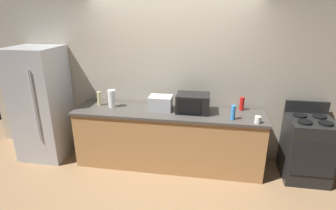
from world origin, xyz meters
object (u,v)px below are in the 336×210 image
object	(u,v)px
refrigerator	(42,104)
bottle_hot_sauce	(242,104)
toaster_oven	(161,103)
bottle_spray_cleaner	(233,113)
stove_range	(307,148)
mug_white	(258,120)
microwave	(193,103)
paper_towel_roll	(112,99)
bottle_hand_soap	(99,99)

from	to	relation	value
refrigerator	bottle_hot_sauce	xyz separation A→B (m)	(3.13, 0.24, 0.10)
toaster_oven	bottle_spray_cleaner	distance (m)	1.07
stove_range	mug_white	size ratio (longest dim) A/B	11.39
microwave	bottle_hot_sauce	bearing A→B (deg)	14.88
refrigerator	stove_range	world-z (taller)	refrigerator
refrigerator	mug_white	bearing A→B (deg)	-3.99
bottle_hot_sauce	mug_white	size ratio (longest dim) A/B	2.10
stove_range	microwave	distance (m)	1.74
bottle_hot_sauce	bottle_spray_cleaner	distance (m)	0.42
toaster_oven	paper_towel_roll	world-z (taller)	paper_towel_roll
toaster_oven	bottle_hand_soap	world-z (taller)	bottle_hand_soap
refrigerator	toaster_oven	size ratio (longest dim) A/B	5.29
bottle_hand_soap	microwave	bearing A→B (deg)	-1.75
mug_white	microwave	bearing A→B (deg)	162.52
refrigerator	bottle_hand_soap	bearing A→B (deg)	5.66
refrigerator	microwave	bearing A→B (deg)	1.14
toaster_oven	stove_range	bearing A→B (deg)	-1.63
stove_range	bottle_hand_soap	size ratio (longest dim) A/B	4.93
refrigerator	bottle_hot_sauce	bearing A→B (deg)	4.35
toaster_oven	bottle_hand_soap	bearing A→B (deg)	178.10
paper_towel_roll	bottle_hand_soap	size ratio (longest dim) A/B	1.23
bottle_hot_sauce	bottle_spray_cleaner	world-z (taller)	bottle_spray_cleaner
microwave	mug_white	bearing A→B (deg)	-17.48
stove_range	paper_towel_roll	distance (m)	2.94
stove_range	bottle_spray_cleaner	distance (m)	1.21
bottle_spray_cleaner	bottle_hot_sauce	bearing A→B (deg)	68.90
bottle_hot_sauce	mug_white	bearing A→B (deg)	-70.32
stove_range	microwave	size ratio (longest dim) A/B	2.25
paper_towel_roll	toaster_oven	bearing A→B (deg)	0.76
refrigerator	stove_range	size ratio (longest dim) A/B	1.67
bottle_spray_cleaner	toaster_oven	bearing A→B (deg)	168.38
refrigerator	bottle_spray_cleaner	world-z (taller)	refrigerator
bottle_hand_soap	mug_white	bearing A→B (deg)	-7.81
stove_range	bottle_hand_soap	world-z (taller)	bottle_hand_soap
paper_towel_roll	bottle_spray_cleaner	bearing A→B (deg)	-6.49
paper_towel_roll	bottle_hot_sauce	bearing A→B (deg)	5.48
toaster_oven	bottle_spray_cleaner	bearing A→B (deg)	-11.62
stove_range	bottle_hand_soap	distance (m)	3.16
stove_range	bottle_spray_cleaner	xyz separation A→B (m)	(-1.07, -0.16, 0.54)
microwave	refrigerator	bearing A→B (deg)	-178.86
microwave	bottle_spray_cleaner	xyz separation A→B (m)	(0.56, -0.20, -0.03)
stove_range	microwave	world-z (taller)	microwave
bottle_hot_sauce	paper_towel_roll	bearing A→B (deg)	-174.52
stove_range	bottle_hand_soap	xyz separation A→B (m)	(-3.11, 0.09, 0.55)
refrigerator	bottle_spray_cleaner	xyz separation A→B (m)	(2.98, -0.16, 0.10)
bottle_hand_soap	refrigerator	bearing A→B (deg)	-174.34
refrigerator	bottle_spray_cleaner	distance (m)	2.98
bottle_hot_sauce	toaster_oven	bearing A→B (deg)	-171.57
refrigerator	bottle_hot_sauce	world-z (taller)	refrigerator
toaster_oven	paper_towel_roll	bearing A→B (deg)	-179.24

